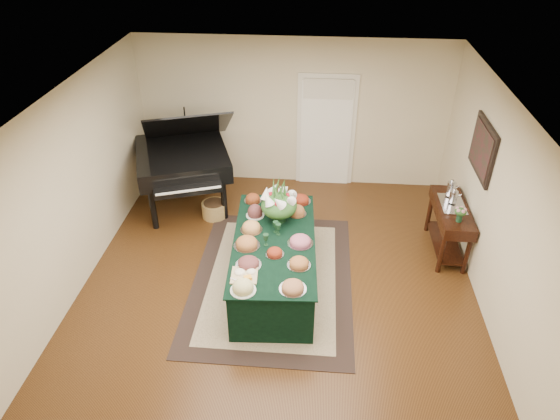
# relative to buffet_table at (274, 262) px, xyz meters

# --- Properties ---
(ground) EXTENTS (6.00, 6.00, 0.00)m
(ground) POSITION_rel_buffet_table_xyz_m (0.05, 0.00, -0.38)
(ground) COLOR black
(ground) RESTS_ON ground
(area_rug) EXTENTS (2.25, 3.15, 0.01)m
(area_rug) POSITION_rel_buffet_table_xyz_m (-0.03, 0.07, -0.38)
(area_rug) COLOR black
(area_rug) RESTS_ON ground
(kitchen_doorway) EXTENTS (1.05, 0.07, 2.10)m
(kitchen_doorway) POSITION_rel_buffet_table_xyz_m (0.65, 2.97, 0.64)
(kitchen_doorway) COLOR silver
(kitchen_doorway) RESTS_ON ground
(buffet_table) EXTENTS (1.24, 2.39, 0.76)m
(buffet_table) POSITION_rel_buffet_table_xyz_m (0.00, 0.00, 0.00)
(buffet_table) COLOR black
(buffet_table) RESTS_ON ground
(food_platters) EXTENTS (1.08, 2.34, 0.14)m
(food_platters) POSITION_rel_buffet_table_xyz_m (-0.04, -0.04, 0.42)
(food_platters) COLOR #B9B9C2
(food_platters) RESTS_ON buffet_table
(cutting_board) EXTENTS (0.34, 0.34, 0.10)m
(cutting_board) POSITION_rel_buffet_table_xyz_m (-0.29, -0.74, 0.41)
(cutting_board) COLOR tan
(cutting_board) RESTS_ON buffet_table
(green_goblets) EXTENTS (0.22, 0.38, 0.18)m
(green_goblets) POSITION_rel_buffet_table_xyz_m (-0.02, 0.07, 0.47)
(green_goblets) COLOR #16371F
(green_goblets) RESTS_ON buffet_table
(floral_centerpiece) EXTENTS (0.53, 0.53, 0.53)m
(floral_centerpiece) POSITION_rel_buffet_table_xyz_m (0.02, 0.48, 0.69)
(floral_centerpiece) COLOR #16371F
(floral_centerpiece) RESTS_ON buffet_table
(grand_piano) EXTENTS (1.92, 2.11, 1.81)m
(grand_piano) POSITION_rel_buffet_table_xyz_m (-1.74, 1.97, 0.53)
(grand_piano) COLOR black
(grand_piano) RESTS_ON ground
(wicker_basket) EXTENTS (0.42, 0.42, 0.27)m
(wicker_basket) POSITION_rel_buffet_table_xyz_m (-1.18, 1.62, -0.25)
(wicker_basket) COLOR olive
(wicker_basket) RESTS_ON ground
(mahogany_sideboard) EXTENTS (0.45, 1.25, 0.80)m
(mahogany_sideboard) POSITION_rel_buffet_table_xyz_m (2.55, 0.99, 0.24)
(mahogany_sideboard) COLOR black
(mahogany_sideboard) RESTS_ON ground
(tea_service) EXTENTS (0.34, 0.58, 0.30)m
(tea_service) POSITION_rel_buffet_table_xyz_m (2.55, 1.15, 0.54)
(tea_service) COLOR #B9B9C2
(tea_service) RESTS_ON mahogany_sideboard
(pink_bouquet) EXTENTS (0.18, 0.18, 0.23)m
(pink_bouquet) POSITION_rel_buffet_table_xyz_m (2.55, 0.61, 0.58)
(pink_bouquet) COLOR #16371F
(pink_bouquet) RESTS_ON mahogany_sideboard
(wall_painting) EXTENTS (0.05, 0.95, 0.75)m
(wall_painting) POSITION_rel_buffet_table_xyz_m (2.77, 0.99, 1.37)
(wall_painting) COLOR black
(wall_painting) RESTS_ON ground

